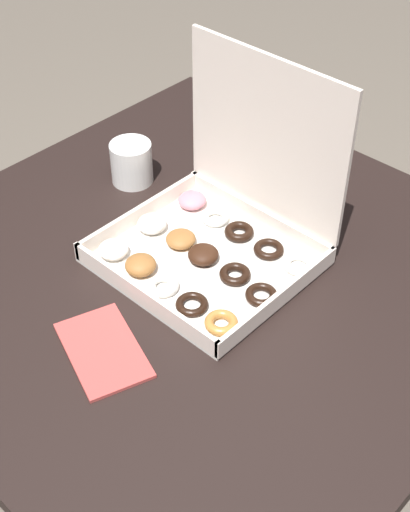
{
  "coord_description": "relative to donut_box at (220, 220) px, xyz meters",
  "views": [
    {
      "loc": [
        0.64,
        -0.66,
        1.6
      ],
      "look_at": [
        0.0,
        0.01,
        0.78
      ],
      "focal_mm": 50.0,
      "sensor_mm": 36.0,
      "label": 1
    }
  ],
  "objects": [
    {
      "name": "paper_napkin",
      "position": [
        0.03,
        -0.3,
        -0.06
      ],
      "size": [
        0.19,
        0.16,
        0.01
      ],
      "color": "#CC4C47",
      "rests_on": "dining_table"
    },
    {
      "name": "donut_box",
      "position": [
        0.0,
        0.0,
        0.0
      ],
      "size": [
        0.34,
        0.31,
        0.34
      ],
      "color": "silver",
      "rests_on": "dining_table"
    },
    {
      "name": "ground_plane",
      "position": [
        0.0,
        -0.06,
        -0.83
      ],
      "size": [
        8.0,
        8.0,
        0.0
      ],
      "primitive_type": "plane",
      "color": "#6B6054"
    },
    {
      "name": "coffee_mug",
      "position": [
        -0.27,
        0.04,
        -0.02
      ],
      "size": [
        0.08,
        0.08,
        0.08
      ],
      "color": "white",
      "rests_on": "dining_table"
    },
    {
      "name": "dining_table",
      "position": [
        0.0,
        -0.06,
        -0.17
      ],
      "size": [
        1.0,
        0.99,
        0.77
      ],
      "color": "black",
      "rests_on": "ground_plane"
    }
  ]
}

